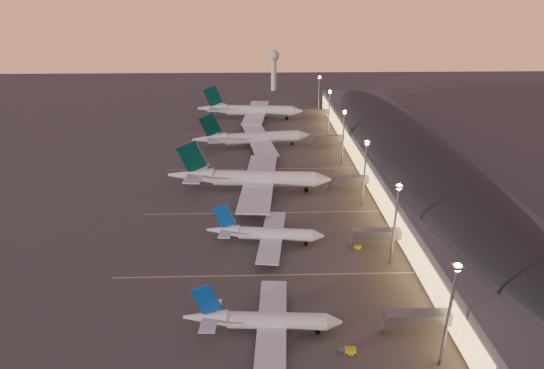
{
  "coord_description": "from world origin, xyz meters",
  "views": [
    {
      "loc": [
        -2.83,
        -114.64,
        74.97
      ],
      "look_at": [
        2.0,
        45.0,
        7.0
      ],
      "focal_mm": 30.0,
      "sensor_mm": 36.0,
      "label": 1
    }
  ],
  "objects_px": {
    "baggage_tug_a": "(348,351)",
    "radar_tower": "(274,63)",
    "airliner_wide_mid": "(252,138)",
    "baggage_tug_b": "(323,320)",
    "airliner_wide_near": "(250,178)",
    "baggage_tug_c": "(356,247)",
    "airliner_narrow_north": "(265,234)",
    "airliner_wide_far": "(250,110)",
    "airliner_narrow_south": "(263,321)"
  },
  "relations": [
    {
      "from": "radar_tower",
      "to": "baggage_tug_b",
      "type": "height_order",
      "value": "radar_tower"
    },
    {
      "from": "airliner_narrow_north",
      "to": "airliner_wide_near",
      "type": "height_order",
      "value": "airliner_wide_near"
    },
    {
      "from": "airliner_narrow_south",
      "to": "baggage_tug_a",
      "type": "xyz_separation_m",
      "value": [
        19.12,
        -7.21,
        -2.96
      ]
    },
    {
      "from": "airliner_wide_near",
      "to": "baggage_tug_c",
      "type": "xyz_separation_m",
      "value": [
        34.3,
        -46.37,
        -5.0
      ]
    },
    {
      "from": "airliner_wide_far",
      "to": "radar_tower",
      "type": "distance_m",
      "value": 94.36
    },
    {
      "from": "airliner_wide_near",
      "to": "baggage_tug_b",
      "type": "height_order",
      "value": "airliner_wide_near"
    },
    {
      "from": "airliner_wide_mid",
      "to": "airliner_wide_far",
      "type": "xyz_separation_m",
      "value": [
        -1.88,
        57.66,
        0.47
      ]
    },
    {
      "from": "airliner_narrow_north",
      "to": "baggage_tug_a",
      "type": "bearing_deg",
      "value": -63.18
    },
    {
      "from": "baggage_tug_a",
      "to": "baggage_tug_c",
      "type": "height_order",
      "value": "baggage_tug_a"
    },
    {
      "from": "airliner_narrow_south",
      "to": "radar_tower",
      "type": "bearing_deg",
      "value": 91.18
    },
    {
      "from": "airliner_wide_mid",
      "to": "radar_tower",
      "type": "bearing_deg",
      "value": 75.3
    },
    {
      "from": "airliner_wide_mid",
      "to": "radar_tower",
      "type": "xyz_separation_m",
      "value": [
        16.19,
        148.82,
        16.82
      ]
    },
    {
      "from": "baggage_tug_b",
      "to": "airliner_narrow_south",
      "type": "bearing_deg",
      "value": -160.45
    },
    {
      "from": "airliner_wide_mid",
      "to": "baggage_tug_b",
      "type": "xyz_separation_m",
      "value": [
        18.58,
        -136.7,
        -4.53
      ]
    },
    {
      "from": "airliner_wide_near",
      "to": "airliner_narrow_south",
      "type": "bearing_deg",
      "value": -82.43
    },
    {
      "from": "airliner_narrow_south",
      "to": "baggage_tug_c",
      "type": "distance_m",
      "value": 48.12
    },
    {
      "from": "airliner_narrow_north",
      "to": "baggage_tug_b",
      "type": "height_order",
      "value": "airliner_narrow_north"
    },
    {
      "from": "airliner_wide_far",
      "to": "baggage_tug_c",
      "type": "bearing_deg",
      "value": -72.15
    },
    {
      "from": "airliner_wide_far",
      "to": "baggage_tug_a",
      "type": "height_order",
      "value": "airliner_wide_far"
    },
    {
      "from": "airliner_wide_near",
      "to": "baggage_tug_c",
      "type": "bearing_deg",
      "value": -48.87
    },
    {
      "from": "airliner_narrow_south",
      "to": "airliner_narrow_north",
      "type": "xyz_separation_m",
      "value": [
        1.25,
        41.69,
        0.02
      ]
    },
    {
      "from": "airliner_wide_near",
      "to": "baggage_tug_a",
      "type": "relative_size",
      "value": 16.68
    },
    {
      "from": "baggage_tug_a",
      "to": "baggage_tug_b",
      "type": "distance_m",
      "value": 11.27
    },
    {
      "from": "airliner_wide_near",
      "to": "baggage_tug_b",
      "type": "bearing_deg",
      "value": -72.07
    },
    {
      "from": "airliner_narrow_south",
      "to": "baggage_tug_a",
      "type": "relative_size",
      "value": 9.48
    },
    {
      "from": "airliner_narrow_north",
      "to": "baggage_tug_a",
      "type": "relative_size",
      "value": 9.56
    },
    {
      "from": "airliner_wide_mid",
      "to": "baggage_tug_c",
      "type": "distance_m",
      "value": 107.92
    },
    {
      "from": "airliner_narrow_north",
      "to": "airliner_wide_far",
      "type": "xyz_separation_m",
      "value": [
        -6.95,
        155.85,
        2.02
      ]
    },
    {
      "from": "airliner_narrow_north",
      "to": "airliner_wide_far",
      "type": "bearing_deg",
      "value": 99.3
    },
    {
      "from": "airliner_wide_near",
      "to": "airliner_wide_mid",
      "type": "distance_m",
      "value": 56.01
    },
    {
      "from": "airliner_narrow_south",
      "to": "airliner_wide_mid",
      "type": "height_order",
      "value": "airliner_wide_mid"
    },
    {
      "from": "airliner_narrow_south",
      "to": "baggage_tug_b",
      "type": "relative_size",
      "value": 9.29
    },
    {
      "from": "airliner_narrow_north",
      "to": "baggage_tug_c",
      "type": "xyz_separation_m",
      "value": [
        28.75,
        -4.19,
        -3.04
      ]
    },
    {
      "from": "baggage_tug_b",
      "to": "airliner_wide_far",
      "type": "bearing_deg",
      "value": 103.4
    },
    {
      "from": "airliner_narrow_south",
      "to": "airliner_wide_near",
      "type": "height_order",
      "value": "airliner_wide_near"
    },
    {
      "from": "airliner_narrow_south",
      "to": "baggage_tug_a",
      "type": "height_order",
      "value": "airliner_narrow_south"
    },
    {
      "from": "airliner_narrow_south",
      "to": "airliner_wide_far",
      "type": "relative_size",
      "value": 0.56
    },
    {
      "from": "airliner_wide_near",
      "to": "airliner_wide_mid",
      "type": "xyz_separation_m",
      "value": [
        0.48,
        56.01,
        -0.4
      ]
    },
    {
      "from": "airliner_narrow_south",
      "to": "airliner_wide_far",
      "type": "height_order",
      "value": "airliner_wide_far"
    },
    {
      "from": "baggage_tug_a",
      "to": "radar_tower",
      "type": "bearing_deg",
      "value": 96.37
    },
    {
      "from": "airliner_narrow_south",
      "to": "airliner_narrow_north",
      "type": "height_order",
      "value": "airliner_narrow_north"
    },
    {
      "from": "airliner_wide_near",
      "to": "baggage_tug_c",
      "type": "relative_size",
      "value": 18.86
    },
    {
      "from": "airliner_narrow_north",
      "to": "radar_tower",
      "type": "xyz_separation_m",
      "value": [
        11.12,
        247.0,
        18.37
      ]
    },
    {
      "from": "airliner_wide_mid",
      "to": "baggage_tug_a",
      "type": "height_order",
      "value": "airliner_wide_mid"
    },
    {
      "from": "airliner_wide_near",
      "to": "baggage_tug_a",
      "type": "height_order",
      "value": "airliner_wide_near"
    },
    {
      "from": "airliner_wide_near",
      "to": "airliner_wide_mid",
      "type": "bearing_deg",
      "value": 94.15
    },
    {
      "from": "baggage_tug_b",
      "to": "baggage_tug_c",
      "type": "xyz_separation_m",
      "value": [
        15.24,
        34.32,
        -0.07
      ]
    },
    {
      "from": "airliner_narrow_north",
      "to": "radar_tower",
      "type": "bearing_deg",
      "value": 94.17
    },
    {
      "from": "radar_tower",
      "to": "baggage_tug_c",
      "type": "distance_m",
      "value": 252.73
    },
    {
      "from": "radar_tower",
      "to": "baggage_tug_c",
      "type": "height_order",
      "value": "radar_tower"
    }
  ]
}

